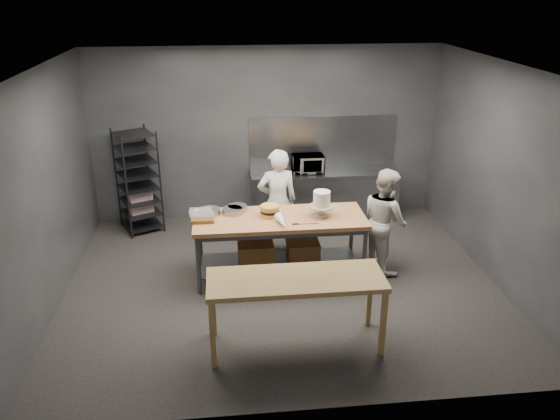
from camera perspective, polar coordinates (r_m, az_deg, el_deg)
The scene contains 16 objects.
ground at distance 7.82m, azimuth 0.19°, elevation -7.62°, with size 6.00×6.00×0.00m, color black.
back_wall at distance 9.56m, azimuth -1.46°, elevation 7.88°, with size 6.00×0.04×3.00m, color #4C4F54.
work_table at distance 7.75m, azimuth -0.19°, elevation -3.14°, with size 2.40×0.90×0.92m.
near_counter at distance 6.19m, azimuth 1.68°, elevation -7.78°, with size 2.00×0.70×0.90m.
back_counter at distance 9.71m, azimuth 4.65°, elevation 1.55°, with size 2.60×0.60×0.90m.
splashback_panel at distance 9.71m, azimuth 4.49°, elevation 7.14°, with size 2.60×0.02×0.90m, color slate.
speed_rack at distance 9.45m, azimuth -14.59°, elevation 2.86°, with size 0.82×0.84×1.75m.
chef_behind at distance 8.35m, azimuth -0.27°, elevation 0.85°, with size 0.61×0.40×1.68m, color white.
chef_right at distance 8.04m, azimuth 10.91°, elevation -1.02°, with size 0.75×0.58×1.54m, color silver.
microwave at distance 9.46m, azimuth 2.92°, elevation 4.86°, with size 0.54×0.37×0.30m, color black.
frosted_cake_stand at distance 7.58m, azimuth 4.37°, elevation 0.96°, with size 0.34×0.34×0.37m.
layer_cake at distance 7.61m, azimuth -1.08°, elevation -0.09°, with size 0.26×0.26×0.16m.
cake_pans at distance 7.78m, azimuth -5.69°, elevation -0.02°, with size 0.68×0.37×0.07m.
piping_bag at distance 7.32m, azimuth 0.22°, elevation -1.25°, with size 0.12×0.12×0.38m, color white.
offset_spatula at distance 7.40m, azimuth 2.30°, elevation -1.46°, with size 0.36×0.02×0.02m.
pastry_clamshells at distance 7.60m, azimuth -8.20°, elevation -0.58°, with size 0.34×0.36×0.11m.
Camera 1 is at (-0.75, -6.70, 3.97)m, focal length 35.00 mm.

